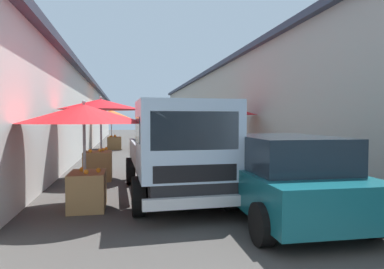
% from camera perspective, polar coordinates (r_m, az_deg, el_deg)
% --- Properties ---
extents(ground, '(90.00, 90.00, 0.00)m').
position_cam_1_polar(ground, '(14.75, -4.23, -4.25)').
color(ground, '#3D3A38').
extents(building_left_whitewash, '(49.80, 7.50, 4.03)m').
position_cam_1_polar(building_left_whitewash, '(17.65, -29.33, 3.12)').
color(building_left_whitewash, silver).
rests_on(building_left_whitewash, ground).
extents(building_right_concrete, '(49.80, 7.50, 5.05)m').
position_cam_1_polar(building_right_concrete, '(19.08, 17.07, 4.79)').
color(building_right_concrete, '#A39E93').
rests_on(building_right_concrete, ground).
extents(fruit_stall_near_right, '(2.32, 2.32, 2.39)m').
position_cam_1_polar(fruit_stall_near_right, '(20.37, -13.46, 2.53)').
color(fruit_stall_near_right, '#9E9EA3').
rests_on(fruit_stall_near_right, ground).
extents(fruit_stall_mid_lane, '(2.64, 2.64, 2.40)m').
position_cam_1_polar(fruit_stall_mid_lane, '(14.37, 5.80, 3.29)').
color(fruit_stall_mid_lane, '#9E9EA3').
rests_on(fruit_stall_mid_lane, ground).
extents(fruit_stall_far_right, '(2.41, 2.41, 2.10)m').
position_cam_1_polar(fruit_stall_far_right, '(6.72, -17.79, 1.13)').
color(fruit_stall_far_right, '#9E9EA3').
rests_on(fruit_stall_far_right, ground).
extents(fruit_stall_near_left, '(2.42, 2.42, 2.41)m').
position_cam_1_polar(fruit_stall_near_left, '(10.10, -15.35, 2.69)').
color(fruit_stall_near_left, '#9E9EA3').
rests_on(fruit_stall_near_left, ground).
extents(hatchback_car, '(3.95, 2.00, 1.45)m').
position_cam_1_polar(hatchback_car, '(6.25, 14.81, -6.72)').
color(hatchback_car, '#0F4C56').
rests_on(hatchback_car, ground).
extents(delivery_truck, '(4.97, 2.08, 2.08)m').
position_cam_1_polar(delivery_truck, '(6.86, -2.21, -3.28)').
color(delivery_truck, black).
rests_on(delivery_truck, ground).
extents(vendor_by_crates, '(0.51, 0.46, 1.62)m').
position_cam_1_polar(vendor_by_crates, '(13.11, 7.24, -1.00)').
color(vendor_by_crates, navy).
rests_on(vendor_by_crates, ground).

